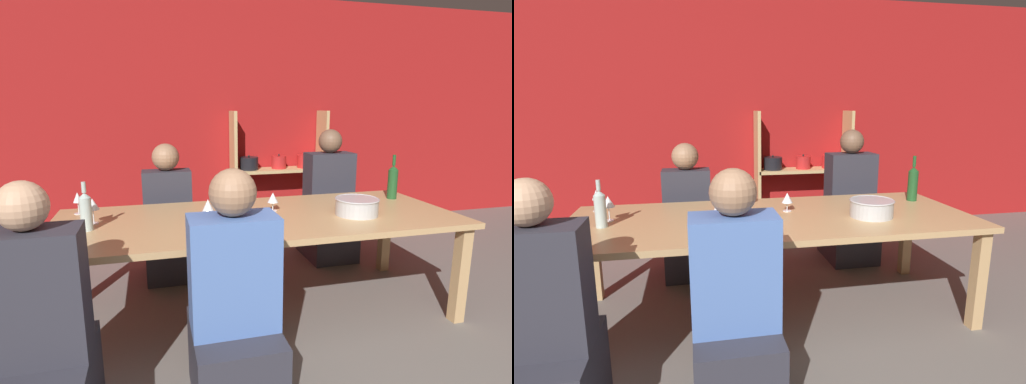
% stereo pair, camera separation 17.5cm
% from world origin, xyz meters
% --- Properties ---
extents(wall_back_red, '(8.80, 0.06, 2.70)m').
position_xyz_m(wall_back_red, '(0.00, 3.83, 1.35)').
color(wall_back_red, '#A31919').
rests_on(wall_back_red, ground_plane).
extents(shelf_unit, '(1.14, 0.30, 1.43)m').
position_xyz_m(shelf_unit, '(0.59, 3.63, 0.56)').
color(shelf_unit, tan).
rests_on(shelf_unit, ground_plane).
extents(dining_table, '(2.77, 1.09, 0.73)m').
position_xyz_m(dining_table, '(-0.17, 1.72, 0.66)').
color(dining_table, tan).
rests_on(dining_table, ground_plane).
extents(mixing_bowl, '(0.31, 0.31, 0.12)m').
position_xyz_m(mixing_bowl, '(0.50, 1.58, 0.79)').
color(mixing_bowl, '#B7BABC').
rests_on(mixing_bowl, dining_table).
extents(wine_bottle_green, '(0.07, 0.07, 0.30)m').
position_xyz_m(wine_bottle_green, '(-1.29, 1.67, 0.85)').
color(wine_bottle_green, '#B2C6C1').
rests_on(wine_bottle_green, dining_table).
extents(wine_bottle_dark, '(0.08, 0.08, 0.36)m').
position_xyz_m(wine_bottle_dark, '(1.03, 1.96, 0.87)').
color(wine_bottle_dark, '#1E4C23').
rests_on(wine_bottle_dark, dining_table).
extents(wine_glass_white_a, '(0.08, 0.08, 0.17)m').
position_xyz_m(wine_glass_white_a, '(-0.55, 1.58, 0.86)').
color(wine_glass_white_a, white).
rests_on(wine_glass_white_a, dining_table).
extents(wine_glass_white_b, '(0.08, 0.08, 0.17)m').
position_xyz_m(wine_glass_white_b, '(-1.27, 1.82, 0.85)').
color(wine_glass_white_b, white).
rests_on(wine_glass_white_b, dining_table).
extents(wine_glass_empty_a, '(0.06, 0.06, 0.16)m').
position_xyz_m(wine_glass_empty_a, '(-1.40, 2.10, 0.84)').
color(wine_glass_empty_a, white).
rests_on(wine_glass_empty_a, dining_table).
extents(wine_glass_red_a, '(0.08, 0.08, 0.18)m').
position_xyz_m(wine_glass_red_a, '(-0.45, 1.52, 0.86)').
color(wine_glass_red_a, white).
rests_on(wine_glass_red_a, dining_table).
extents(wine_glass_red_b, '(0.08, 0.08, 0.14)m').
position_xyz_m(wine_glass_red_b, '(-0.04, 1.83, 0.82)').
color(wine_glass_red_b, white).
rests_on(wine_glass_red_b, dining_table).
extents(wine_glass_white_c, '(0.07, 0.07, 0.18)m').
position_xyz_m(wine_glass_white_c, '(-0.29, 2.08, 0.85)').
color(wine_glass_white_c, white).
rests_on(wine_glass_white_c, dining_table).
extents(person_near_a, '(0.42, 0.52, 1.20)m').
position_xyz_m(person_near_a, '(-0.53, 0.88, 0.44)').
color(person_near_a, '#2D2D38').
rests_on(person_near_a, ground_plane).
extents(person_far_a, '(0.40, 0.51, 1.17)m').
position_xyz_m(person_far_a, '(-0.77, 2.56, 0.43)').
color(person_far_a, '#2D2D38').
rests_on(person_far_a, ground_plane).
extents(person_near_b, '(0.42, 0.52, 1.19)m').
position_xyz_m(person_near_b, '(-1.39, 0.86, 0.43)').
color(person_near_b, '#2D2D38').
rests_on(person_near_b, ground_plane).
extents(person_far_b, '(0.45, 0.56, 1.26)m').
position_xyz_m(person_far_b, '(0.77, 2.63, 0.46)').
color(person_far_b, '#2D2D38').
rests_on(person_far_b, ground_plane).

